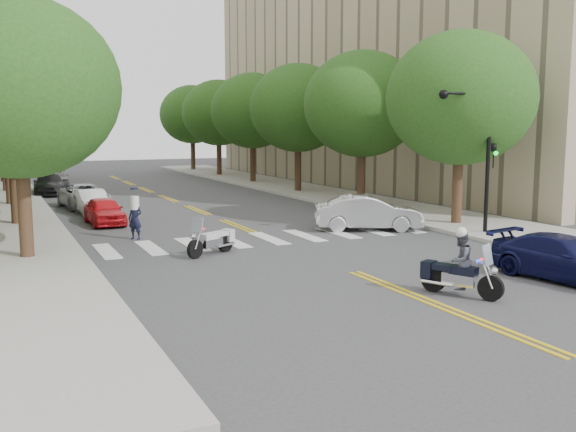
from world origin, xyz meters
TOP-DOWN VIEW (x-y plane):
  - ground at (0.00, 0.00)m, footprint 140.00×140.00m
  - sidewalk_right at (9.50, 22.00)m, footprint 5.00×60.00m
  - building_right at (26.00, 26.00)m, footprint 26.00×44.00m
  - tree_l_0 at (-8.80, 6.00)m, footprint 6.40×6.40m
  - tree_l_1 at (-8.80, 14.00)m, footprint 6.40×6.40m
  - tree_l_2 at (-8.80, 22.00)m, footprint 6.40×6.40m
  - tree_l_3 at (-8.80, 30.00)m, footprint 6.40×6.40m
  - tree_r_0 at (8.80, 6.00)m, footprint 6.40×6.40m
  - tree_r_1 at (8.80, 14.00)m, footprint 6.40×6.40m
  - tree_r_2 at (8.80, 22.00)m, footprint 6.40×6.40m
  - tree_r_3 at (8.80, 30.00)m, footprint 6.40×6.40m
  - tree_r_4 at (8.80, 38.00)m, footprint 6.40×6.40m
  - tree_r_5 at (8.80, 46.00)m, footprint 6.40×6.40m
  - traffic_signal_pole at (7.72, 3.50)m, footprint 2.82×0.42m
  - motorcycle_police at (1.05, -3.42)m, footprint 1.22×2.08m
  - motorcycle_parked at (-2.91, 4.44)m, footprint 1.98×1.26m
  - officer_standing at (-4.76, 8.50)m, footprint 0.69×0.70m
  - convertible at (4.64, 6.64)m, footprint 4.72×3.28m
  - sedan_blue at (4.90, -3.41)m, footprint 2.54×4.63m
  - parked_car_a at (-5.20, 13.00)m, footprint 1.55×3.63m
  - parked_car_b at (-5.20, 16.81)m, footprint 1.49×3.75m
  - parked_car_c at (-5.20, 19.50)m, footprint 2.52×4.77m
  - parked_car_d at (-6.30, 27.66)m, footprint 2.23×4.83m
  - parked_car_e at (-5.20, 33.98)m, footprint 1.68×3.77m

SIDE VIEW (x-z plane):
  - ground at x=0.00m, z-range 0.00..0.00m
  - sidewalk_right at x=9.50m, z-range 0.00..0.15m
  - motorcycle_parked at x=-2.91m, z-range -0.21..1.18m
  - parked_car_b at x=-5.20m, z-range 0.00..1.22m
  - parked_car_a at x=-5.20m, z-range 0.00..1.22m
  - parked_car_e at x=-5.20m, z-range 0.00..1.26m
  - sedan_blue at x=4.90m, z-range 0.00..1.27m
  - parked_car_c at x=-5.20m, z-range 0.00..1.28m
  - parked_car_d at x=-6.30m, z-range 0.00..1.37m
  - convertible at x=4.64m, z-range 0.00..1.47m
  - motorcycle_police at x=1.05m, z-range -0.10..1.71m
  - officer_standing at x=-4.76m, z-range 0.00..1.63m
  - traffic_signal_pole at x=7.72m, z-range 0.72..6.72m
  - tree_l_0 at x=-8.80m, z-range 1.33..9.78m
  - tree_l_1 at x=-8.80m, z-range 1.33..9.78m
  - tree_l_2 at x=-8.80m, z-range 1.33..9.78m
  - tree_l_3 at x=-8.80m, z-range 1.33..9.78m
  - tree_r_0 at x=8.80m, z-range 1.33..9.78m
  - tree_r_1 at x=8.80m, z-range 1.33..9.78m
  - tree_r_2 at x=8.80m, z-range 1.33..9.78m
  - tree_r_3 at x=8.80m, z-range 1.33..9.78m
  - tree_r_4 at x=8.80m, z-range 1.33..9.78m
  - tree_r_5 at x=8.80m, z-range 1.33..9.78m
  - building_right at x=26.00m, z-range 0.00..22.00m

